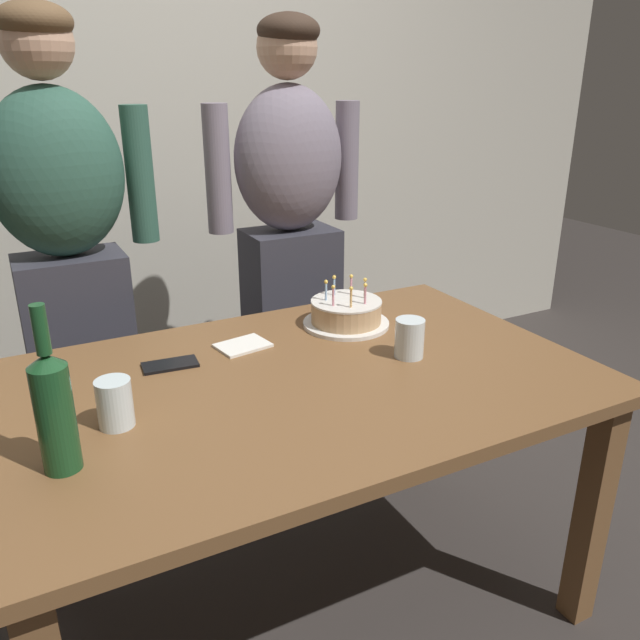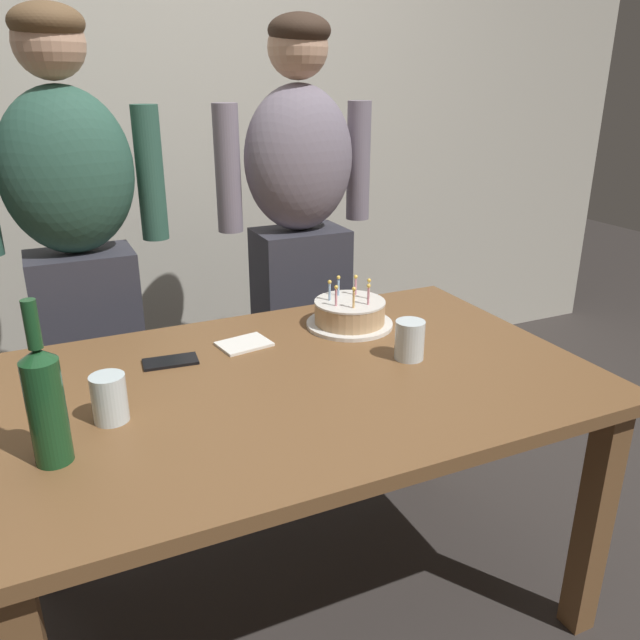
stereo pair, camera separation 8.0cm
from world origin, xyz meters
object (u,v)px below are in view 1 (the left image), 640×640
Objects in this scene: napkin_stack at (243,345)px; birthday_cake at (346,313)px; wine_bottle at (54,409)px; cell_phone at (170,365)px; person_woman_cardigan at (290,242)px; water_glass_near at (409,338)px; person_man_bearded at (70,269)px; water_glass_far at (115,403)px.

birthday_cake is at bearing 1.40° from napkin_stack.
wine_bottle is 2.37× the size of cell_phone.
water_glass_near is at bearing 87.53° from person_woman_cardigan.
person_man_bearded reaches higher than wine_bottle.
birthday_cake is 0.57m from person_woman_cardigan.
person_woman_cardigan reaches higher than cell_phone.
cell_phone is at bearing 43.13° from person_woman_cardigan.
napkin_stack is (-0.34, -0.01, -0.03)m from birthday_cake.
person_man_bearded reaches higher than water_glass_far.
water_glass_far is 0.32× the size of wine_bottle.
water_glass_far is at bearing 88.08° from person_man_bearded.
napkin_stack is (0.53, 0.40, -0.13)m from wine_bottle.
water_glass_near reaches higher than napkin_stack.
person_woman_cardigan reaches higher than water_glass_near.
wine_bottle is 2.41× the size of napkin_stack.
person_woman_cardigan is (0.07, 0.55, 0.09)m from birthday_cake.
wine_bottle is (-0.91, -0.12, 0.08)m from water_glass_near.
person_man_bearded is at bearing 80.89° from wine_bottle.
person_man_bearded is (0.15, 0.96, 0.00)m from wine_bottle.
water_glass_near is at bearing -35.78° from napkin_stack.
cell_phone is (0.31, 0.37, -0.13)m from wine_bottle.
birthday_cake is 2.47× the size of water_glass_near.
person_woman_cardigan reaches higher than birthday_cake.
napkin_stack is at bearing 34.78° from water_glass_far.
birthday_cake is 1.88× the size of napkin_stack.
napkin_stack is 0.69m from person_man_bearded.
cell_phone is (-0.60, 0.24, -0.05)m from water_glass_near.
person_man_bearded reaches higher than birthday_cake.
birthday_cake is 0.28m from water_glass_near.
wine_bottle is at bearing 80.89° from person_man_bearded.
water_glass_near is at bearing 0.44° from water_glass_far.
napkin_stack is at bearing 144.22° from water_glass_near.
wine_bottle is 0.97m from person_man_bearded.
birthday_cake is 0.78× the size of wine_bottle.
wine_bottle is 1.34m from person_woman_cardigan.
water_glass_far is at bearing -158.89° from birthday_cake.
wine_bottle reaches higher than cell_phone.
water_glass_far reaches higher than cell_phone.
cell_phone is at bearing 157.90° from water_glass_near.
water_glass_far reaches higher than napkin_stack.
birthday_cake reaches higher than water_glass_far.
cell_phone is (-0.56, -0.04, -0.03)m from birthday_cake.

